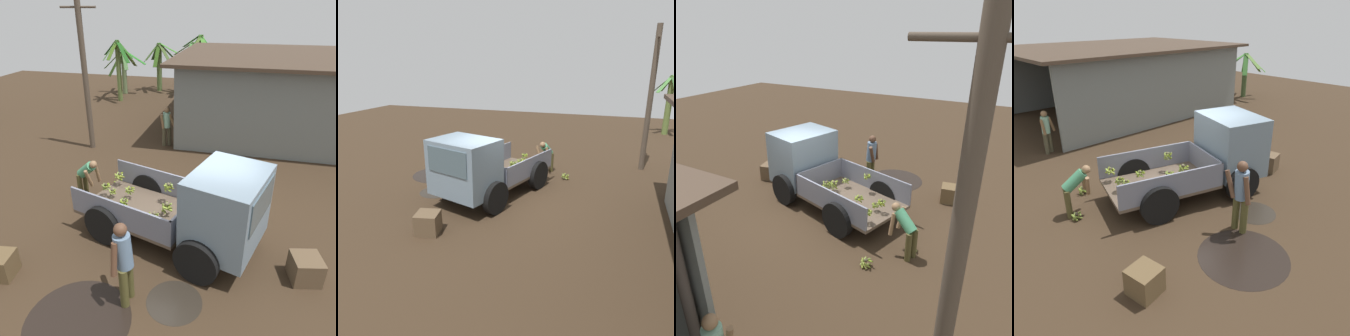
% 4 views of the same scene
% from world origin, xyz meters
% --- Properties ---
extents(ground, '(36.00, 36.00, 0.00)m').
position_xyz_m(ground, '(0.00, 0.00, 0.00)').
color(ground, '#38291A').
extents(mud_patch_0, '(1.05, 1.05, 0.01)m').
position_xyz_m(mud_patch_0, '(-0.08, -2.44, 0.00)').
color(mud_patch_0, '#2A241C').
rests_on(mud_patch_0, ground).
extents(mud_patch_1, '(1.87, 1.87, 0.01)m').
position_xyz_m(mud_patch_1, '(-1.61, -3.25, 0.00)').
color(mud_patch_1, black).
rests_on(mud_patch_1, ground).
extents(cargo_truck, '(4.50, 2.94, 2.05)m').
position_xyz_m(cargo_truck, '(0.24, -0.86, 1.07)').
color(cargo_truck, brown).
rests_on(cargo_truck, ground).
extents(warehouse_shed, '(10.53, 7.46, 3.18)m').
position_xyz_m(warehouse_shed, '(3.65, 7.90, 2.38)').
color(warehouse_shed, slate).
rests_on(warehouse_shed, ground).
extents(utility_pole, '(1.26, 0.20, 5.34)m').
position_xyz_m(utility_pole, '(-4.81, 4.03, 2.73)').
color(utility_pole, brown).
rests_on(utility_pole, ground).
extents(banana_palm_0, '(1.90, 2.21, 3.29)m').
position_xyz_m(banana_palm_0, '(-6.31, 10.83, 1.81)').
color(banana_palm_0, '#5E753A').
rests_on(banana_palm_0, ground).
extents(banana_palm_2, '(2.66, 2.08, 2.60)m').
position_xyz_m(banana_palm_2, '(-6.66, 12.51, 1.42)').
color(banana_palm_2, '#6C8354').
rests_on(banana_palm_2, ground).
extents(banana_palm_4, '(2.18, 2.07, 2.90)m').
position_xyz_m(banana_palm_4, '(-4.79, 13.78, 1.58)').
color(banana_palm_4, '#58723A').
rests_on(banana_palm_4, ground).
extents(banana_palm_5, '(2.21, 2.68, 3.03)m').
position_xyz_m(banana_palm_5, '(-2.60, 13.28, 1.71)').
color(banana_palm_5, '#5A7947').
rests_on(banana_palm_5, ground).
extents(banana_palm_6, '(2.10, 1.92, 3.44)m').
position_xyz_m(banana_palm_6, '(-2.18, 13.40, 1.86)').
color(banana_palm_6, '#506233').
rests_on(banana_palm_6, ground).
extents(person_foreground_visitor, '(0.36, 0.70, 1.72)m').
position_xyz_m(person_foreground_visitor, '(-0.95, -2.60, 0.96)').
color(person_foreground_visitor, '#4B4722').
rests_on(person_foreground_visitor, ground).
extents(person_worker_loading, '(0.71, 0.67, 1.25)m').
position_xyz_m(person_worker_loading, '(-3.26, 0.54, 0.74)').
color(person_worker_loading, '#474121').
rests_on(person_worker_loading, ground).
extents(person_bystander_near_shed, '(0.60, 0.42, 1.54)m').
position_xyz_m(person_bystander_near_shed, '(-2.07, 4.90, 0.85)').
color(person_bystander_near_shed, '#4C4833').
rests_on(person_bystander_near_shed, ground).
extents(banana_bunch_on_ground_0, '(0.29, 0.29, 0.22)m').
position_xyz_m(banana_bunch_on_ground_0, '(-2.67, 1.38, 0.12)').
color(banana_bunch_on_ground_0, '#433C2B').
rests_on(banana_bunch_on_ground_0, ground).
extents(banana_bunch_on_ground_1, '(0.27, 0.26, 0.20)m').
position_xyz_m(banana_bunch_on_ground_1, '(-3.41, 0.33, 0.11)').
color(banana_bunch_on_ground_1, '#4A4230').
rests_on(banana_bunch_on_ground_1, ground).
extents(wooden_crate_0, '(0.60, 0.60, 0.51)m').
position_xyz_m(wooden_crate_0, '(-3.63, -2.61, 0.26)').
color(wooden_crate_0, brown).
rests_on(wooden_crate_0, ground).
extents(wooden_crate_1, '(0.67, 0.67, 0.54)m').
position_xyz_m(wooden_crate_1, '(2.31, -1.26, 0.27)').
color(wooden_crate_1, brown).
rests_on(wooden_crate_1, ground).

